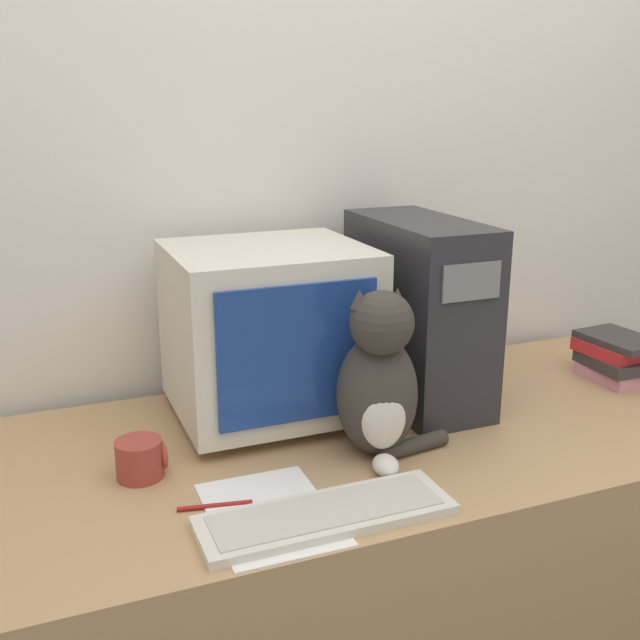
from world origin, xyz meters
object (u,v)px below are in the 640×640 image
(computer_tower, at_px, (418,311))
(keyboard, at_px, (326,515))
(cat, at_px, (379,383))
(pen, at_px, (215,506))
(mug, at_px, (141,459))
(crt_monitor, at_px, (269,331))
(book_stack, at_px, (617,357))

(computer_tower, xyz_separation_m, keyboard, (-0.42, -0.44, -0.21))
(cat, relative_size, pen, 2.66)
(computer_tower, bearing_deg, mug, -167.02)
(keyboard, height_order, cat, cat)
(crt_monitor, height_order, book_stack, crt_monitor)
(book_stack, relative_size, pen, 1.55)
(pen, relative_size, mug, 1.39)
(keyboard, bearing_deg, mug, 134.42)
(book_stack, bearing_deg, computer_tower, 170.85)
(keyboard, height_order, mug, mug)
(cat, bearing_deg, keyboard, -120.61)
(crt_monitor, distance_m, mug, 0.41)
(crt_monitor, distance_m, cat, 0.31)
(keyboard, bearing_deg, cat, 44.81)
(crt_monitor, bearing_deg, mug, -150.17)
(book_stack, distance_m, pen, 1.16)
(pen, bearing_deg, cat, 12.65)
(cat, bearing_deg, pen, -152.78)
(crt_monitor, bearing_deg, book_stack, -7.27)
(crt_monitor, height_order, pen, crt_monitor)
(book_stack, xyz_separation_m, mug, (-1.24, -0.07, -0.02))
(cat, height_order, pen, cat)
(book_stack, bearing_deg, mug, -176.73)
(crt_monitor, relative_size, cat, 1.19)
(computer_tower, relative_size, mug, 4.53)
(computer_tower, distance_m, pen, 0.71)
(pen, xyz_separation_m, mug, (-0.10, 0.17, 0.03))
(mug, bearing_deg, cat, -10.28)
(crt_monitor, relative_size, mug, 4.39)
(computer_tower, xyz_separation_m, cat, (-0.22, -0.24, -0.06))
(cat, distance_m, mug, 0.49)
(crt_monitor, height_order, mug, crt_monitor)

